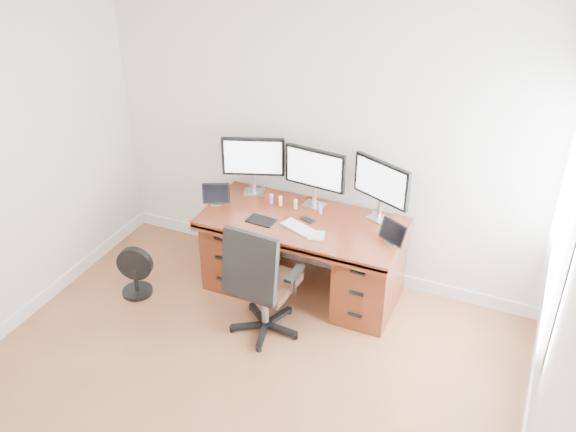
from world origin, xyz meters
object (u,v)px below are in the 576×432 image
at_px(desk, 303,252).
at_px(office_chair, 262,299).
at_px(floor_fan, 135,272).
at_px(keyboard, 298,227).
at_px(monitor_center, 315,171).

distance_m(desk, office_chair, 0.67).
height_order(desk, floor_fan, desk).
distance_m(office_chair, keyboard, 0.65).
bearing_deg(floor_fan, monitor_center, 19.61).
bearing_deg(office_chair, floor_fan, -177.46).
height_order(office_chair, floor_fan, office_chair).
bearing_deg(floor_fan, office_chair, -14.81).
height_order(floor_fan, keyboard, keyboard).
distance_m(office_chair, monitor_center, 1.17).
relative_size(office_chair, monitor_center, 1.88).
height_order(office_chair, monitor_center, monitor_center).
xyz_separation_m(desk, floor_fan, (-1.33, -0.63, -0.18)).
distance_m(monitor_center, keyboard, 0.52).
distance_m(floor_fan, keyboard, 1.53).
height_order(desk, keyboard, keyboard).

